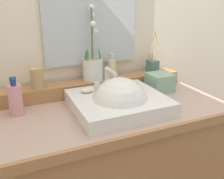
% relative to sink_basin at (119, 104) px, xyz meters
% --- Properties ---
extents(wall_back, '(2.69, 0.20, 2.40)m').
position_rel_sink_basin_xyz_m(wall_back, '(-0.03, 0.45, 0.35)').
color(wall_back, silver).
rests_on(wall_back, ground).
extents(vanity_cabinet, '(1.16, 0.59, 0.82)m').
position_rel_sink_basin_xyz_m(vanity_cabinet, '(-0.03, 0.05, -0.44)').
color(vanity_cabinet, '#A67346').
rests_on(vanity_cabinet, ground).
extents(back_ledge, '(1.09, 0.11, 0.07)m').
position_rel_sink_basin_xyz_m(back_ledge, '(-0.03, 0.28, 0.01)').
color(back_ledge, '#A67346').
rests_on(back_ledge, vanity_cabinet).
extents(sink_basin, '(0.43, 0.39, 0.29)m').
position_rel_sink_basin_xyz_m(sink_basin, '(0.00, 0.00, 0.00)').
color(sink_basin, white).
rests_on(sink_basin, vanity_cabinet).
extents(soap_bar, '(0.07, 0.04, 0.02)m').
position_rel_sink_basin_xyz_m(soap_bar, '(-0.12, 0.12, 0.05)').
color(soap_bar, beige).
rests_on(soap_bar, sink_basin).
extents(potted_plant, '(0.11, 0.11, 0.40)m').
position_rel_sink_basin_xyz_m(potted_plant, '(-0.03, 0.29, 0.13)').
color(potted_plant, silver).
rests_on(potted_plant, back_ledge).
extents(soap_dispenser, '(0.05, 0.05, 0.14)m').
position_rel_sink_basin_xyz_m(soap_dispenser, '(0.09, 0.28, 0.10)').
color(soap_dispenser, beige).
rests_on(soap_dispenser, back_ledge).
extents(tumbler_cup, '(0.06, 0.06, 0.10)m').
position_rel_sink_basin_xyz_m(tumbler_cup, '(-0.34, 0.26, 0.10)').
color(tumbler_cup, tan).
rests_on(tumbler_cup, back_ledge).
extents(reed_diffuser, '(0.10, 0.09, 0.26)m').
position_rel_sink_basin_xyz_m(reed_diffuser, '(0.36, 0.28, 0.09)').
color(reed_diffuser, slate).
rests_on(reed_diffuser, back_ledge).
extents(lotion_bottle, '(0.06, 0.06, 0.18)m').
position_rel_sink_basin_xyz_m(lotion_bottle, '(-0.45, 0.14, 0.05)').
color(lotion_bottle, pink).
rests_on(lotion_bottle, vanity_cabinet).
extents(tissue_box, '(0.14, 0.14, 0.10)m').
position_rel_sink_basin_xyz_m(tissue_box, '(0.32, 0.14, 0.02)').
color(tissue_box, '#86AD92').
rests_on(tissue_box, vanity_cabinet).
extents(mirror, '(0.53, 0.02, 0.58)m').
position_rel_sink_basin_xyz_m(mirror, '(-0.01, 0.34, 0.41)').
color(mirror, silver).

